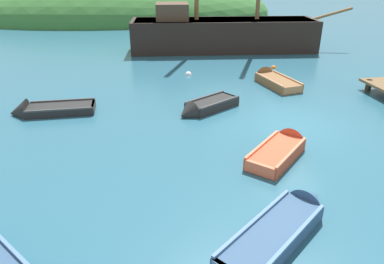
% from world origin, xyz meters
% --- Properties ---
extents(ground_plane, '(120.00, 120.00, 0.00)m').
position_xyz_m(ground_plane, '(0.00, 0.00, 0.00)').
color(ground_plane, '#285B70').
extents(shore_hill, '(37.28, 22.88, 10.09)m').
position_xyz_m(shore_hill, '(-6.83, 35.46, 0.00)').
color(shore_hill, '#387033').
rests_on(shore_hill, ground).
extents(sailing_ship, '(15.77, 4.66, 13.91)m').
position_xyz_m(sailing_ship, '(0.54, 13.55, 0.89)').
color(sailing_ship, black).
rests_on(sailing_ship, ground).
extents(rowboat_center, '(3.01, 2.41, 0.96)m').
position_xyz_m(rowboat_center, '(-2.97, 1.98, 0.13)').
color(rowboat_center, black).
rests_on(rowboat_center, ground).
extents(rowboat_portside, '(3.39, 1.22, 1.15)m').
position_xyz_m(rowboat_portside, '(-9.55, 2.78, 0.09)').
color(rowboat_portside, black).
rests_on(rowboat_portside, ground).
extents(rowboat_outer_left, '(3.59, 3.16, 0.95)m').
position_xyz_m(rowboat_outer_left, '(-2.68, -5.77, 0.14)').
color(rowboat_outer_left, '#335175').
rests_on(rowboat_outer_left, ground).
extents(rowboat_far, '(1.75, 3.51, 1.12)m').
position_xyz_m(rowboat_far, '(1.25, 5.23, 0.14)').
color(rowboat_far, brown).
rests_on(rowboat_far, ground).
extents(rowboat_near_dock, '(2.86, 2.87, 1.00)m').
position_xyz_m(rowboat_near_dock, '(-1.26, -2.18, 0.13)').
color(rowboat_near_dock, '#C64C2D').
rests_on(rowboat_near_dock, ground).
extents(buoy_orange, '(0.34, 0.34, 0.34)m').
position_xyz_m(buoy_orange, '(2.46, 8.13, 0.00)').
color(buoy_orange, orange).
rests_on(buoy_orange, ground).
extents(buoy_white, '(0.37, 0.37, 0.37)m').
position_xyz_m(buoy_white, '(-2.81, 7.55, 0.00)').
color(buoy_white, white).
rests_on(buoy_white, ground).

